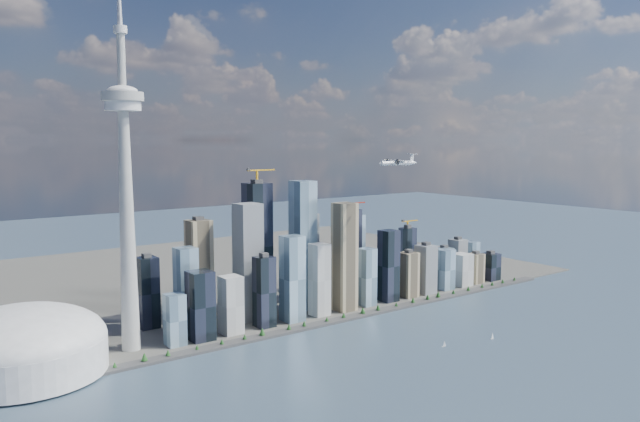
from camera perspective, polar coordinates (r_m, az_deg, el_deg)
ground at (r=852.07m, az=11.10°, el=-14.00°), size 4000.00×4000.00×0.00m
seawall at (r=1026.44m, az=0.56°, el=-10.19°), size 1100.00×22.00×4.00m
land at (r=1400.22m, az=-10.72°, el=-5.79°), size 1400.00×900.00×3.00m
shoreline_trees at (r=1024.52m, az=0.56°, el=-9.82°), size 960.53×7.20×8.80m
skyscraper_cluster at (r=1110.59m, az=0.30°, el=-4.96°), size 736.00×142.00×246.05m
needle_tower at (r=894.86m, az=-17.35°, el=2.31°), size 56.00×56.00×550.50m
dome_stadium at (r=885.01m, az=-25.42°, el=-11.04°), size 200.00×200.00×86.00m
airplane at (r=1031.47m, az=7.14°, el=4.43°), size 77.63×68.78×18.92m
sailboat_west at (r=987.53m, az=15.48°, el=-11.02°), size 7.69×2.97×10.62m
sailboat_east at (r=936.79m, az=11.29°, el=-11.90°), size 6.74×3.42×9.40m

